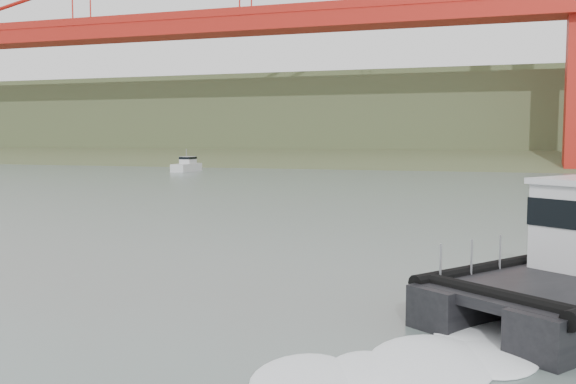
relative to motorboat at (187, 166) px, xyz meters
name	(u,v)px	position (x,y,z in m)	size (l,w,h in m)	color
ground	(251,277)	(32.94, -60.09, -0.80)	(400.00, 400.00, 0.00)	slate
headlands	(459,126)	(32.94, 65.41, 6.24)	(500.00, 105.36, 27.12)	#43512E
motorboat	(187,166)	(0.00, 0.00, 0.00)	(1.99, 5.87, 3.22)	silver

